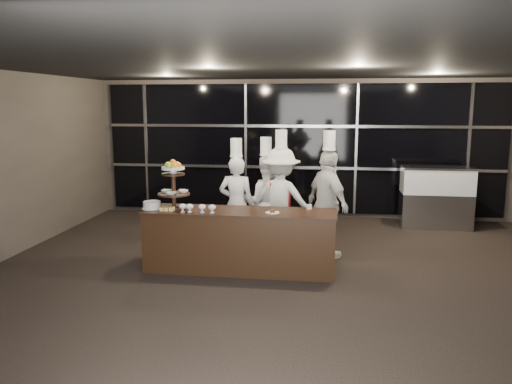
# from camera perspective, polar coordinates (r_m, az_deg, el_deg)

# --- Properties ---
(room) EXTENTS (10.00, 10.00, 10.00)m
(room) POSITION_cam_1_polar(r_m,az_deg,el_deg) (6.07, 2.50, 0.84)
(room) COLOR black
(room) RESTS_ON ground
(window_wall) EXTENTS (8.60, 0.10, 2.80)m
(window_wall) POSITION_cam_1_polar(r_m,az_deg,el_deg) (10.96, 5.07, 4.93)
(window_wall) COLOR black
(window_wall) RESTS_ON ground
(buffet_counter) EXTENTS (2.84, 0.74, 0.92)m
(buffet_counter) POSITION_cam_1_polar(r_m,az_deg,el_deg) (7.47, -1.85, -5.54)
(buffet_counter) COLOR black
(buffet_counter) RESTS_ON ground
(display_stand) EXTENTS (0.48, 0.48, 0.74)m
(display_stand) POSITION_cam_1_polar(r_m,az_deg,el_deg) (7.52, -9.42, 1.25)
(display_stand) COLOR black
(display_stand) RESTS_ON buffet_counter
(compotes) EXTENTS (0.55, 0.11, 0.12)m
(compotes) POSITION_cam_1_polar(r_m,az_deg,el_deg) (7.26, -6.81, -1.70)
(compotes) COLOR silver
(compotes) RESTS_ON buffet_counter
(layer_cake) EXTENTS (0.30, 0.30, 0.11)m
(layer_cake) POSITION_cam_1_polar(r_m,az_deg,el_deg) (7.64, -11.82, -1.47)
(layer_cake) COLOR white
(layer_cake) RESTS_ON buffet_counter
(pastry_squares) EXTENTS (0.20, 0.13, 0.05)m
(pastry_squares) POSITION_cam_1_polar(r_m,az_deg,el_deg) (7.45, -10.10, -1.91)
(pastry_squares) COLOR #D9BD6A
(pastry_squares) RESTS_ON buffet_counter
(small_plate) EXTENTS (0.20, 0.20, 0.05)m
(small_plate) POSITION_cam_1_polar(r_m,az_deg,el_deg) (7.19, 1.89, -2.29)
(small_plate) COLOR white
(small_plate) RESTS_ON buffet_counter
(chef_cup) EXTENTS (0.08, 0.08, 0.07)m
(chef_cup) POSITION_cam_1_polar(r_m,az_deg,el_deg) (7.49, 6.10, -1.69)
(chef_cup) COLOR white
(chef_cup) RESTS_ON buffet_counter
(display_case) EXTENTS (1.39, 0.61, 1.24)m
(display_case) POSITION_cam_1_polar(r_m,az_deg,el_deg) (10.65, 19.90, -0.22)
(display_case) COLOR #A5A5AA
(display_case) RESTS_ON ground
(chef_a) EXTENTS (0.60, 0.40, 1.92)m
(chef_a) POSITION_cam_1_polar(r_m,az_deg,el_deg) (8.33, -2.23, -1.26)
(chef_a) COLOR silver
(chef_a) RESTS_ON ground
(chef_b) EXTENTS (0.87, 0.72, 1.93)m
(chef_b) POSITION_cam_1_polar(r_m,az_deg,el_deg) (8.52, 1.13, -1.09)
(chef_b) COLOR white
(chef_b) RESTS_ON ground
(chef_c) EXTENTS (1.23, 0.84, 2.06)m
(chef_c) POSITION_cam_1_polar(r_m,az_deg,el_deg) (8.34, 2.84, -0.92)
(chef_c) COLOR silver
(chef_c) RESTS_ON ground
(chef_d) EXTENTS (0.93, 1.10, 2.06)m
(chef_d) POSITION_cam_1_polar(r_m,az_deg,el_deg) (8.08, 8.20, -1.30)
(chef_d) COLOR silver
(chef_d) RESTS_ON ground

